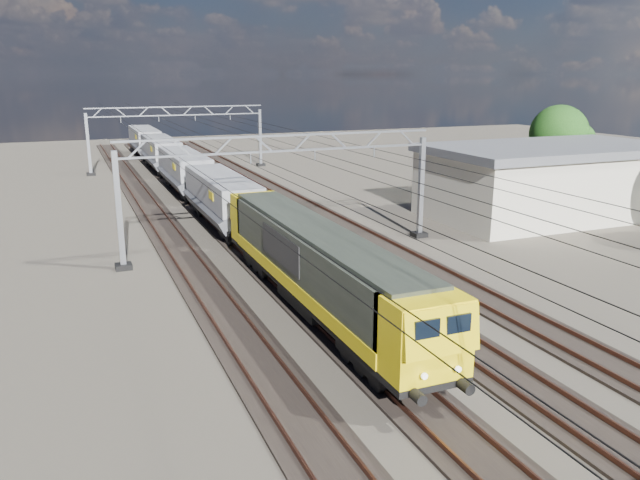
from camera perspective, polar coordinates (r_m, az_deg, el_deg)
name	(u,v)px	position (r m, az deg, el deg)	size (l,w,h in m)	color
ground	(308,270)	(34.69, -1.06, -2.72)	(160.00, 160.00, 0.00)	#2C2721
track_outer_west	(201,282)	(33.09, -10.81, -3.75)	(2.60, 140.00, 0.30)	black
track_loco	(274,273)	(34.03, -4.21, -2.99)	(2.60, 140.00, 0.30)	black
track_inner_east	(341,264)	(35.41, 1.96, -2.24)	(2.60, 140.00, 0.30)	black
track_outer_east	(403,257)	(37.17, 7.59, -1.53)	(2.60, 140.00, 0.30)	black
catenary_gantry_mid	(284,189)	(37.41, -3.32, 4.72)	(19.90, 0.90, 7.11)	#9A9FA8
catenary_gantry_far	(178,136)	(72.13, -12.84, 9.29)	(19.90, 0.90, 7.11)	#9A9FA8
overhead_wires	(263,150)	(40.90, -5.21, 8.17)	(12.03, 140.00, 0.53)	black
locomotive	(316,263)	(27.89, -0.37, -2.15)	(2.76, 21.10, 3.62)	black
hopper_wagon_lead	(222,196)	(44.36, -8.96, 3.97)	(3.38, 13.00, 3.25)	black
hopper_wagon_mid	(185,169)	(58.09, -12.28, 6.38)	(3.38, 13.00, 3.25)	black
hopper_wagon_third	(161,151)	(72.00, -14.34, 7.85)	(3.38, 13.00, 3.25)	black
hopper_wagon_fourth	(145,140)	(86.01, -15.74, 8.83)	(3.38, 13.00, 3.25)	black
industrial_shed	(549,180)	(50.69, 20.20, 5.16)	(18.60, 10.60, 5.40)	beige
tree_far	(563,137)	(61.70, 21.33, 8.80)	(5.70, 5.30, 7.88)	#352318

